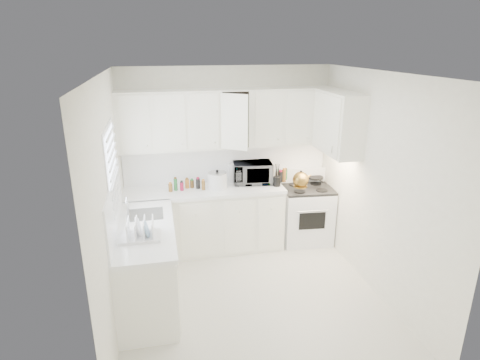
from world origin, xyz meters
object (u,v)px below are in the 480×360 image
object	(u,v)px
microwave	(252,170)
dish_rack	(139,228)
tea_kettle	(301,178)
utensil_crock	(277,175)
rice_cooker	(217,179)
stove	(307,207)

from	to	relation	value
microwave	dish_rack	xyz separation A→B (m)	(-1.57, -1.47, -0.07)
tea_kettle	utensil_crock	size ratio (longest dim) A/B	0.83
tea_kettle	rice_cooker	bearing A→B (deg)	176.00
tea_kettle	dish_rack	xyz separation A→B (m)	(-2.20, -1.16, -0.01)
tea_kettle	utensil_crock	distance (m)	0.34
stove	microwave	world-z (taller)	microwave
microwave	utensil_crock	distance (m)	0.38
stove	tea_kettle	xyz separation A→B (m)	(-0.18, -0.16, 0.52)
stove	rice_cooker	bearing A→B (deg)	-176.02
stove	rice_cooker	size ratio (longest dim) A/B	4.10
utensil_crock	tea_kettle	bearing A→B (deg)	-16.30
microwave	dish_rack	size ratio (longest dim) A/B	1.31
rice_cooker	utensil_crock	size ratio (longest dim) A/B	0.79
tea_kettle	rice_cooker	distance (m)	1.18
tea_kettle	utensil_crock	world-z (taller)	utensil_crock
tea_kettle	utensil_crock	xyz separation A→B (m)	(-0.32, 0.09, 0.05)
stove	tea_kettle	world-z (taller)	tea_kettle
rice_cooker	dish_rack	distance (m)	1.69
tea_kettle	utensil_crock	bearing A→B (deg)	168.39
microwave	stove	bearing A→B (deg)	-4.68
stove	utensil_crock	bearing A→B (deg)	-167.72
stove	utensil_crock	distance (m)	0.76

